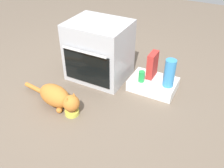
% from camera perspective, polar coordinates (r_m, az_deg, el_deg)
% --- Properties ---
extents(ground, '(8.00, 8.00, 0.00)m').
position_cam_1_polar(ground, '(2.57, -6.89, -3.81)').
color(ground, '#6B5B4C').
extents(oven, '(0.65, 0.57, 0.66)m').
position_cam_1_polar(oven, '(2.78, -3.02, 7.67)').
color(oven, '#B7BABF').
rests_on(oven, ground).
extents(pantry_cabinet, '(0.49, 0.34, 0.12)m').
position_cam_1_polar(pantry_cabinet, '(2.72, 9.43, -0.05)').
color(pantry_cabinet, white).
rests_on(pantry_cabinet, ground).
extents(food_bowl, '(0.14, 0.14, 0.08)m').
position_cam_1_polar(food_bowl, '(2.41, -9.21, -6.33)').
color(food_bowl, '#D1D14C').
rests_on(food_bowl, ground).
extents(cat, '(0.77, 0.27, 0.23)m').
position_cam_1_polar(cat, '(2.46, -12.46, -2.91)').
color(cat, '#C6752D').
rests_on(cat, ground).
extents(soda_can, '(0.07, 0.07, 0.12)m').
position_cam_1_polar(soda_can, '(2.61, 6.83, 1.74)').
color(soda_can, green).
rests_on(soda_can, pantry_cabinet).
extents(water_bottle, '(0.11, 0.11, 0.30)m').
position_cam_1_polar(water_bottle, '(2.54, 13.11, 2.44)').
color(water_bottle, '#388CD1').
rests_on(water_bottle, pantry_cabinet).
extents(cereal_box, '(0.07, 0.18, 0.28)m').
position_cam_1_polar(cereal_box, '(2.67, 9.28, 4.36)').
color(cereal_box, '#B72D28').
rests_on(cereal_box, pantry_cabinet).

